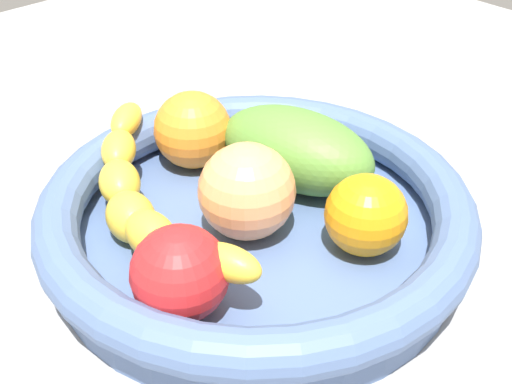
% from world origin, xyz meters
% --- Properties ---
extents(kitchen_counter, '(1.20, 1.20, 0.03)m').
position_xyz_m(kitchen_counter, '(0.00, 0.00, 0.01)').
color(kitchen_counter, '#999997').
rests_on(kitchen_counter, ground).
extents(fruit_bowl, '(0.32, 0.32, 0.06)m').
position_xyz_m(fruit_bowl, '(0.00, 0.00, 0.06)').
color(fruit_bowl, '#4B6393').
rests_on(fruit_bowl, kitchen_counter).
extents(banana_draped_left, '(0.11, 0.24, 0.05)m').
position_xyz_m(banana_draped_left, '(0.06, -0.05, 0.08)').
color(banana_draped_left, yellow).
rests_on(banana_draped_left, fruit_bowl).
extents(orange_front, '(0.06, 0.06, 0.06)m').
position_xyz_m(orange_front, '(-0.02, -0.10, 0.08)').
color(orange_front, orange).
rests_on(orange_front, fruit_bowl).
extents(orange_mid_left, '(0.06, 0.06, 0.06)m').
position_xyz_m(orange_mid_left, '(-0.04, 0.07, 0.08)').
color(orange_mid_left, orange).
rests_on(orange_mid_left, fruit_bowl).
extents(peach_blush, '(0.07, 0.07, 0.07)m').
position_xyz_m(peach_blush, '(0.01, 0.00, 0.09)').
color(peach_blush, '#F99D62').
rests_on(peach_blush, fruit_bowl).
extents(tomato_red, '(0.06, 0.06, 0.06)m').
position_xyz_m(tomato_red, '(0.09, 0.03, 0.08)').
color(tomato_red, red).
rests_on(tomato_red, fruit_bowl).
extents(mango_green, '(0.10, 0.14, 0.06)m').
position_xyz_m(mango_green, '(-0.06, -0.02, 0.08)').
color(mango_green, '#548935').
rests_on(mango_green, fruit_bowl).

